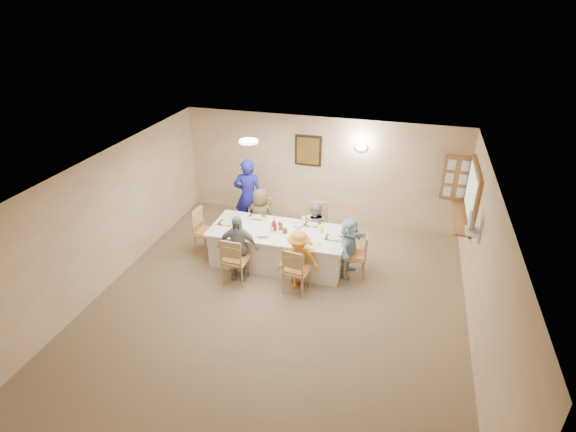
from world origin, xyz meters
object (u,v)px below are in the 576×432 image
(desk_fan, at_px, (472,223))
(chair_back_left, at_px, (263,221))
(chair_back_right, at_px, (316,227))
(dining_table, at_px, (278,247))
(chair_right_end, at_px, (355,255))
(chair_left_end, at_px, (207,231))
(diner_right_end, at_px, (349,247))
(caregiver, at_px, (248,196))
(diner_front_right, at_px, (299,260))
(diner_back_right, at_px, (315,227))
(diner_front_left, at_px, (238,247))
(chair_front_right, at_px, (297,269))
(diner_back_left, at_px, (261,217))
(serving_hatch, at_px, (472,194))
(condiment_ketchup, at_px, (274,224))
(chair_front_left, at_px, (236,258))

(desk_fan, distance_m, chair_back_left, 4.34)
(chair_back_right, bearing_deg, dining_table, -132.78)
(chair_back_left, distance_m, chair_right_end, 2.29)
(chair_left_end, bearing_deg, diner_right_end, -87.47)
(desk_fan, relative_size, dining_table, 0.11)
(chair_left_end, xyz_separation_m, caregiver, (0.50, 1.15, 0.37))
(chair_left_end, xyz_separation_m, diner_front_right, (2.15, -0.68, 0.09))
(diner_front_right, height_order, caregiver, caregiver)
(diner_back_right, distance_m, diner_front_left, 1.82)
(chair_back_left, xyz_separation_m, diner_back_right, (1.20, -0.12, 0.09))
(desk_fan, relative_size, diner_right_end, 0.25)
(chair_front_right, height_order, diner_back_left, diner_back_left)
(serving_hatch, bearing_deg, diner_front_left, -156.78)
(chair_back_right, distance_m, chair_front_right, 1.60)
(chair_left_end, relative_size, diner_back_left, 0.78)
(diner_back_right, bearing_deg, diner_front_left, 51.72)
(chair_back_right, bearing_deg, diner_front_right, -95.91)
(chair_back_right, bearing_deg, desk_fan, -25.74)
(chair_back_left, height_order, caregiver, caregiver)
(chair_back_left, bearing_deg, diner_front_left, -93.62)
(chair_left_end, bearing_deg, chair_front_right, -107.88)
(chair_back_left, xyz_separation_m, chair_front_right, (1.20, -1.60, 0.00))
(condiment_ketchup, bearing_deg, diner_front_right, -44.56)
(chair_front_right, bearing_deg, chair_right_end, -131.64)
(chair_right_end, distance_m, condiment_ketchup, 1.69)
(chair_back_right, relative_size, diner_front_right, 0.85)
(diner_front_right, bearing_deg, diner_right_end, 27.99)
(chair_back_left, bearing_deg, desk_fan, -17.89)
(chair_left_end, distance_m, caregiver, 1.31)
(caregiver, bearing_deg, serving_hatch, 166.18)
(chair_left_end, height_order, diner_front_left, diner_front_left)
(serving_hatch, relative_size, chair_front_right, 1.57)
(caregiver, bearing_deg, diner_front_right, 118.66)
(dining_table, xyz_separation_m, diner_front_left, (-0.60, -0.68, 0.29))
(desk_fan, height_order, diner_right_end, desk_fan)
(chair_front_left, xyz_separation_m, chair_front_right, (1.20, 0.00, -0.02))
(chair_back_left, relative_size, condiment_ketchup, 3.71)
(chair_right_end, relative_size, diner_front_left, 0.68)
(serving_hatch, bearing_deg, desk_fan, -94.66)
(chair_front_right, relative_size, diner_front_right, 0.80)
(desk_fan, distance_m, chair_right_end, 2.22)
(dining_table, relative_size, chair_right_end, 2.98)
(diner_right_end, bearing_deg, chair_front_right, 145.21)
(chair_back_right, relative_size, diner_back_left, 0.78)
(chair_back_left, xyz_separation_m, diner_right_end, (2.02, -0.80, 0.13))
(chair_back_left, bearing_deg, diner_right_end, -25.22)
(dining_table, distance_m, diner_right_end, 1.44)
(dining_table, height_order, chair_left_end, chair_left_end)
(chair_back_left, height_order, diner_right_end, diner_right_end)
(chair_front_right, xyz_separation_m, diner_front_left, (-1.20, 0.12, 0.19))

